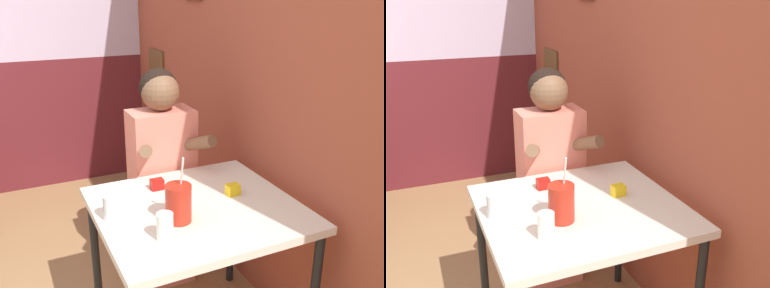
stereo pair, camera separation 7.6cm
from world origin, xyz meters
TOP-DOWN VIEW (x-y plane):
  - brick_wall_right at (1.48, 1.22)m, footprint 0.08×4.44m
  - main_table at (0.97, 0.25)m, footprint 0.85×0.79m
  - person_seated at (1.01, 0.78)m, footprint 0.42×0.40m
  - cocktail_pitcher at (0.85, 0.17)m, footprint 0.11×0.11m
  - glass_near_pitcher at (0.61, 0.29)m, footprint 0.07×0.07m
  - glass_center at (0.75, 0.06)m, footprint 0.06×0.06m
  - condiment_ketchup at (0.87, 0.48)m, footprint 0.06×0.04m
  - condiment_mustard at (1.17, 0.28)m, footprint 0.06×0.04m

SIDE VIEW (x-z plane):
  - person_seated at x=1.01m, z-range 0.03..1.29m
  - main_table at x=0.97m, z-range 0.30..1.04m
  - condiment_ketchup at x=0.87m, z-range 0.75..0.80m
  - condiment_mustard at x=1.17m, z-range 0.75..0.80m
  - glass_near_pitcher at x=0.61m, z-range 0.75..0.85m
  - glass_center at x=0.75m, z-range 0.75..0.85m
  - cocktail_pitcher at x=0.85m, z-range 0.69..0.96m
  - brick_wall_right at x=1.48m, z-range 0.00..2.70m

